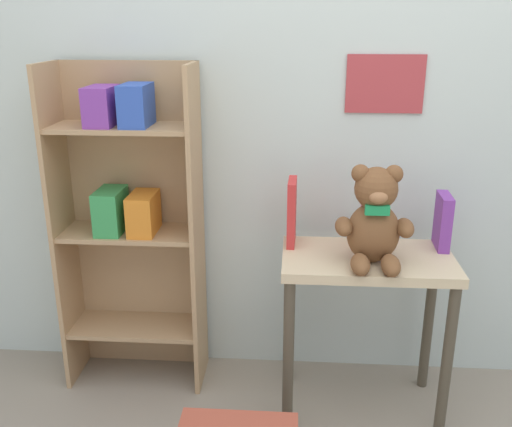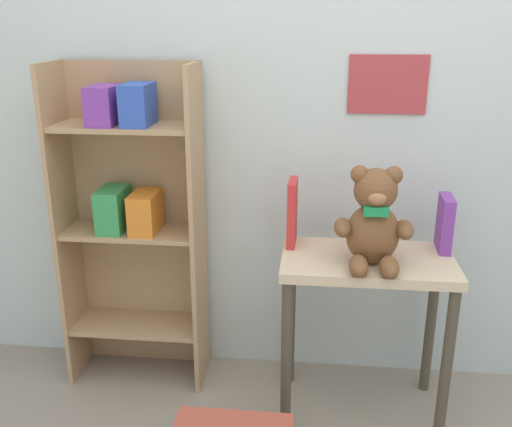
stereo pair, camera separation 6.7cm
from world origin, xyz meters
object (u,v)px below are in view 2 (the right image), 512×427
object	(u,v)px
book_standing_red	(292,212)
book_standing_purple	(445,223)
bookshelf_side	(133,211)
display_table	(366,288)
book_standing_pink	(368,220)
teddy_bear	(374,221)

from	to	relation	value
book_standing_red	book_standing_purple	world-z (taller)	book_standing_red
bookshelf_side	display_table	size ratio (longest dim) A/B	2.03
book_standing_purple	book_standing_pink	bearing A→B (deg)	-175.34
bookshelf_side	teddy_bear	xyz separation A→B (m)	(0.92, -0.24, 0.08)
display_table	book_standing_pink	world-z (taller)	book_standing_pink
display_table	book_standing_red	bearing A→B (deg)	159.46
bookshelf_side	book_standing_purple	distance (m)	1.20
bookshelf_side	display_table	world-z (taller)	bookshelf_side
teddy_bear	book_standing_red	distance (m)	0.33
display_table	teddy_bear	world-z (taller)	teddy_bear
bookshelf_side	book_standing_pink	bearing A→B (deg)	-5.02
teddy_bear	book_standing_pink	xyz separation A→B (m)	(-0.00, 0.16, -0.05)
book_standing_red	book_standing_purple	size ratio (longest dim) A/B	1.22
book_standing_red	book_standing_pink	bearing A→B (deg)	-0.13
book_standing_pink	bookshelf_side	bearing A→B (deg)	173.50
teddy_bear	book_standing_purple	bearing A→B (deg)	31.02
bookshelf_side	display_table	xyz separation A→B (m)	(0.92, -0.18, -0.21)
book_standing_red	book_standing_pink	world-z (taller)	book_standing_red
book_standing_red	bookshelf_side	bearing A→B (deg)	175.57
book_standing_red	book_standing_purple	distance (m)	0.56
teddy_bear	book_standing_red	bearing A→B (deg)	149.80
book_standing_purple	display_table	bearing A→B (deg)	-156.82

